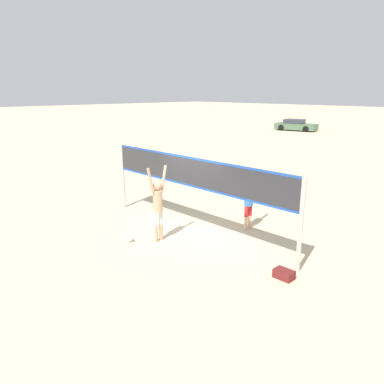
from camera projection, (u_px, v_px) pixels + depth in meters
ground_plane at (192, 232)px, 11.81m from camera, size 200.00×200.00×0.00m
volleyball_net at (192, 179)px, 11.36m from camera, size 7.55×0.12×2.40m
player_spiker at (158, 202)px, 10.84m from camera, size 0.28×0.72×2.25m
player_blocker at (249, 198)px, 11.82m from camera, size 0.28×0.68×1.97m
volleyball at (129, 238)px, 11.04m from camera, size 0.21×0.21×0.21m
gear_bag at (284, 274)px, 8.89m from camera, size 0.46×0.31×0.22m
parked_car_near at (296, 125)px, 41.41m from camera, size 4.71×2.63×1.24m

